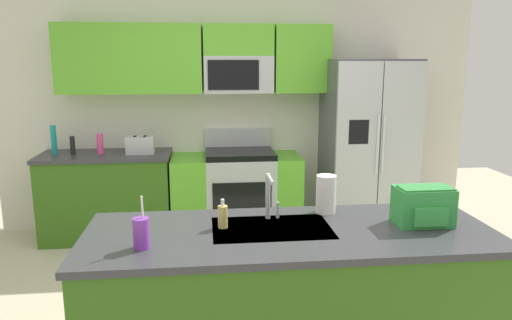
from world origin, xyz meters
TOP-DOWN VIEW (x-y plane):
  - ground_plane at (0.00, 0.00)m, footprint 9.00×9.00m
  - kitchen_wall_unit at (-0.14, 2.08)m, footprint 5.20×0.43m
  - back_counter at (-1.40, 1.80)m, footprint 1.32×0.63m
  - range_oven at (-0.05, 1.80)m, footprint 1.36×0.61m
  - refrigerator at (1.35, 1.73)m, footprint 0.90×0.76m
  - island_counter at (0.09, -0.63)m, footprint 2.32×0.87m
  - toaster at (-1.04, 1.75)m, footprint 0.28×0.16m
  - pepper_mill at (-1.72, 1.80)m, footprint 0.05×0.05m
  - bottle_pink at (-1.44, 1.79)m, footprint 0.07×0.07m
  - bottle_teal at (-1.91, 1.83)m, footprint 0.06×0.06m
  - sink_faucet at (-0.01, -0.44)m, footprint 0.08×0.21m
  - drink_cup_purple at (-0.72, -0.81)m, footprint 0.08×0.08m
  - soap_dispenser at (-0.29, -0.55)m, footprint 0.06×0.06m
  - paper_towel_roll at (0.37, -0.34)m, footprint 0.12×0.12m
  - backpack at (0.88, -0.62)m, footprint 0.32×0.22m

SIDE VIEW (x-z plane):
  - ground_plane at x=0.00m, z-range 0.00..0.00m
  - range_oven at x=-0.05m, z-range -0.11..0.99m
  - back_counter at x=-1.40m, z-range 0.00..0.90m
  - island_counter at x=0.09m, z-range 0.00..0.90m
  - refrigerator at x=1.35m, z-range 0.00..1.85m
  - soap_dispenser at x=-0.29m, z-range 0.88..1.05m
  - drink_cup_purple at x=-0.72m, z-range 0.84..1.12m
  - toaster at x=-1.04m, z-range 0.90..1.08m
  - pepper_mill at x=-1.72m, z-range 0.90..1.08m
  - bottle_pink at x=-1.44m, z-range 0.90..1.11m
  - backpack at x=0.88m, z-range 0.90..1.13m
  - paper_towel_roll at x=0.37m, z-range 0.90..1.14m
  - bottle_teal at x=-1.91m, z-range 0.90..1.19m
  - sink_faucet at x=-0.01m, z-range 0.93..1.21m
  - kitchen_wall_unit at x=-0.14m, z-range 0.17..2.77m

